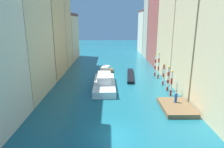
{
  "coord_description": "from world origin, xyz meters",
  "views": [
    {
      "loc": [
        -0.52,
        -17.7,
        11.22
      ],
      "look_at": [
        -0.06,
        18.54,
        1.5
      ],
      "focal_mm": 31.99,
      "sensor_mm": 36.0,
      "label": 1
    }
  ],
  "objects_px": {
    "waterfront_dock": "(176,107)",
    "gondola_black": "(130,76)",
    "mooring_pole_2": "(163,74)",
    "vaporetto_white": "(104,83)",
    "mooring_pole_1": "(168,78)",
    "mooring_pole_0": "(171,83)",
    "mooring_pole_4": "(155,65)",
    "mooring_pole_3": "(159,65)",
    "motorboat_0": "(105,71)",
    "person_on_dock": "(176,98)"
  },
  "relations": [
    {
      "from": "mooring_pole_0",
      "to": "mooring_pole_3",
      "type": "xyz_separation_m",
      "value": [
        0.29,
        9.55,
        0.59
      ]
    },
    {
      "from": "vaporetto_white",
      "to": "motorboat_0",
      "type": "bearing_deg",
      "value": 89.82
    },
    {
      "from": "mooring_pole_1",
      "to": "vaporetto_white",
      "type": "distance_m",
      "value": 10.69
    },
    {
      "from": "person_on_dock",
      "to": "motorboat_0",
      "type": "distance_m",
      "value": 19.65
    },
    {
      "from": "waterfront_dock",
      "to": "gondola_black",
      "type": "bearing_deg",
      "value": 105.8
    },
    {
      "from": "mooring_pole_2",
      "to": "vaporetto_white",
      "type": "distance_m",
      "value": 10.66
    },
    {
      "from": "mooring_pole_3",
      "to": "waterfront_dock",
      "type": "bearing_deg",
      "value": -93.84
    },
    {
      "from": "mooring_pole_0",
      "to": "mooring_pole_2",
      "type": "bearing_deg",
      "value": 87.91
    },
    {
      "from": "mooring_pole_2",
      "to": "gondola_black",
      "type": "xyz_separation_m",
      "value": [
        -5.29,
        5.47,
        -1.74
      ]
    },
    {
      "from": "waterfront_dock",
      "to": "mooring_pole_4",
      "type": "relative_size",
      "value": 1.27
    },
    {
      "from": "mooring_pole_1",
      "to": "mooring_pole_4",
      "type": "relative_size",
      "value": 0.93
    },
    {
      "from": "gondola_black",
      "to": "motorboat_0",
      "type": "relative_size",
      "value": 1.9
    },
    {
      "from": "person_on_dock",
      "to": "motorboat_0",
      "type": "xyz_separation_m",
      "value": [
        -9.77,
        17.04,
        -0.63
      ]
    },
    {
      "from": "mooring_pole_2",
      "to": "mooring_pole_4",
      "type": "height_order",
      "value": "mooring_pole_4"
    },
    {
      "from": "motorboat_0",
      "to": "gondola_black",
      "type": "bearing_deg",
      "value": -24.22
    },
    {
      "from": "mooring_pole_2",
      "to": "vaporetto_white",
      "type": "relative_size",
      "value": 0.36
    },
    {
      "from": "mooring_pole_1",
      "to": "mooring_pole_3",
      "type": "distance_m",
      "value": 7.22
    },
    {
      "from": "waterfront_dock",
      "to": "motorboat_0",
      "type": "xyz_separation_m",
      "value": [
        -9.61,
        17.96,
        0.33
      ]
    },
    {
      "from": "mooring_pole_3",
      "to": "motorboat_0",
      "type": "bearing_deg",
      "value": 161.31
    },
    {
      "from": "motorboat_0",
      "to": "waterfront_dock",
      "type": "bearing_deg",
      "value": -61.84
    },
    {
      "from": "mooring_pole_1",
      "to": "mooring_pole_2",
      "type": "height_order",
      "value": "mooring_pole_1"
    },
    {
      "from": "mooring_pole_2",
      "to": "mooring_pole_4",
      "type": "distance_m",
      "value": 6.32
    },
    {
      "from": "person_on_dock",
      "to": "vaporetto_white",
      "type": "bearing_deg",
      "value": 140.93
    },
    {
      "from": "mooring_pole_0",
      "to": "gondola_black",
      "type": "relative_size",
      "value": 0.39
    },
    {
      "from": "mooring_pole_3",
      "to": "vaporetto_white",
      "type": "bearing_deg",
      "value": -152.55
    },
    {
      "from": "motorboat_0",
      "to": "person_on_dock",
      "type": "bearing_deg",
      "value": -60.18
    },
    {
      "from": "mooring_pole_1",
      "to": "motorboat_0",
      "type": "relative_size",
      "value": 0.76
    },
    {
      "from": "mooring_pole_2",
      "to": "gondola_black",
      "type": "height_order",
      "value": "mooring_pole_2"
    },
    {
      "from": "mooring_pole_3",
      "to": "vaporetto_white",
      "type": "xyz_separation_m",
      "value": [
        -10.61,
        -5.51,
        -1.8
      ]
    },
    {
      "from": "mooring_pole_4",
      "to": "vaporetto_white",
      "type": "bearing_deg",
      "value": -143.97
    },
    {
      "from": "mooring_pole_1",
      "to": "mooring_pole_0",
      "type": "bearing_deg",
      "value": -93.78
    },
    {
      "from": "mooring_pole_2",
      "to": "person_on_dock",
      "type": "bearing_deg",
      "value": -94.43
    },
    {
      "from": "vaporetto_white",
      "to": "mooring_pole_3",
      "type": "bearing_deg",
      "value": 27.45
    },
    {
      "from": "mooring_pole_2",
      "to": "vaporetto_white",
      "type": "xyz_separation_m",
      "value": [
        -10.51,
        -1.29,
        -1.17
      ]
    },
    {
      "from": "person_on_dock",
      "to": "vaporetto_white",
      "type": "xyz_separation_m",
      "value": [
        -9.8,
        7.95,
        -0.39
      ]
    },
    {
      "from": "waterfront_dock",
      "to": "gondola_black",
      "type": "xyz_separation_m",
      "value": [
        -4.42,
        15.62,
        -0.01
      ]
    },
    {
      "from": "person_on_dock",
      "to": "mooring_pole_0",
      "type": "height_order",
      "value": "mooring_pole_0"
    },
    {
      "from": "person_on_dock",
      "to": "gondola_black",
      "type": "bearing_deg",
      "value": 107.29
    },
    {
      "from": "mooring_pole_0",
      "to": "motorboat_0",
      "type": "relative_size",
      "value": 0.74
    },
    {
      "from": "mooring_pole_2",
      "to": "mooring_pole_4",
      "type": "bearing_deg",
      "value": 90.62
    },
    {
      "from": "waterfront_dock",
      "to": "mooring_pole_0",
      "type": "distance_m",
      "value": 5.2
    },
    {
      "from": "waterfront_dock",
      "to": "mooring_pole_1",
      "type": "relative_size",
      "value": 1.36
    },
    {
      "from": "mooring_pole_0",
      "to": "mooring_pole_1",
      "type": "height_order",
      "value": "mooring_pole_1"
    },
    {
      "from": "mooring_pole_0",
      "to": "gondola_black",
      "type": "xyz_separation_m",
      "value": [
        -5.1,
        10.79,
        -1.79
      ]
    },
    {
      "from": "mooring_pole_4",
      "to": "mooring_pole_0",
      "type": "bearing_deg",
      "value": -90.62
    },
    {
      "from": "mooring_pole_0",
      "to": "mooring_pole_3",
      "type": "relative_size",
      "value": 0.77
    },
    {
      "from": "mooring_pole_3",
      "to": "mooring_pole_4",
      "type": "xyz_separation_m",
      "value": [
        -0.16,
        2.09,
        -0.37
      ]
    },
    {
      "from": "mooring_pole_4",
      "to": "gondola_black",
      "type": "xyz_separation_m",
      "value": [
        -5.23,
        -0.84,
        -2.02
      ]
    },
    {
      "from": "mooring_pole_3",
      "to": "vaporetto_white",
      "type": "height_order",
      "value": "mooring_pole_3"
    },
    {
      "from": "mooring_pole_4",
      "to": "gondola_black",
      "type": "relative_size",
      "value": 0.43
    }
  ]
}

